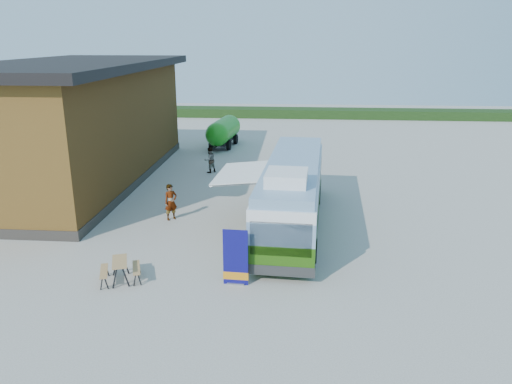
# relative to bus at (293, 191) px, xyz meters

# --- Properties ---
(ground) EXTENTS (100.00, 100.00, 0.00)m
(ground) POSITION_rel_bus_xyz_m (-3.14, -2.73, -1.80)
(ground) COLOR #BCB7AD
(ground) RESTS_ON ground
(barn) EXTENTS (9.60, 21.20, 7.50)m
(barn) POSITION_rel_bus_xyz_m (-13.64, 7.27, 1.79)
(barn) COLOR brown
(barn) RESTS_ON ground
(hedge) EXTENTS (40.00, 3.00, 1.00)m
(hedge) POSITION_rel_bus_xyz_m (4.86, 35.27, -1.30)
(hedge) COLOR #264419
(hedge) RESTS_ON ground
(bus) EXTENTS (3.36, 12.41, 3.77)m
(bus) POSITION_rel_bus_xyz_m (0.00, 0.00, 0.00)
(bus) COLOR #336410
(bus) RESTS_ON ground
(awning) EXTENTS (2.86, 4.30, 0.52)m
(awning) POSITION_rel_bus_xyz_m (-2.16, -0.01, 0.95)
(awning) COLOR white
(awning) RESTS_ON ground
(banner) EXTENTS (0.96, 0.22, 2.20)m
(banner) POSITION_rel_bus_xyz_m (-2.03, -6.23, -0.90)
(banner) COLOR #0F0D63
(banner) RESTS_ON ground
(picnic_table) EXTENTS (1.80, 1.70, 0.83)m
(picnic_table) POSITION_rel_bus_xyz_m (-6.41, -6.31, -1.18)
(picnic_table) COLOR tan
(picnic_table) RESTS_ON ground
(person_a) EXTENTS (0.81, 0.77, 1.86)m
(person_a) POSITION_rel_bus_xyz_m (-6.12, 0.48, -0.87)
(person_a) COLOR #999999
(person_a) RESTS_ON ground
(person_b) EXTENTS (1.08, 1.07, 1.75)m
(person_b) POSITION_rel_bus_xyz_m (-5.73, 9.81, -0.92)
(person_b) COLOR #999999
(person_b) RESTS_ON ground
(slurry_tanker) EXTENTS (2.35, 6.40, 2.37)m
(slurry_tanker) POSITION_rel_bus_xyz_m (-5.98, 18.33, -0.44)
(slurry_tanker) COLOR #1C901A
(slurry_tanker) RESTS_ON ground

